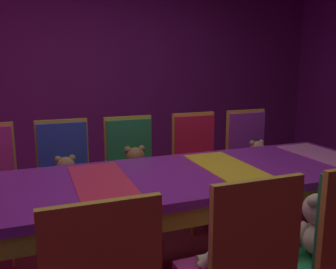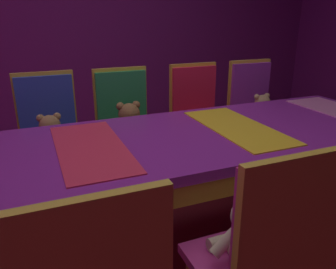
{
  "view_description": "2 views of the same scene",
  "coord_description": "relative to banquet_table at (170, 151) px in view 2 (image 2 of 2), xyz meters",
  "views": [
    {
      "loc": [
        2.0,
        -0.77,
        1.42
      ],
      "look_at": [
        0.17,
        -0.07,
        1.03
      ],
      "focal_mm": 38.21,
      "sensor_mm": 36.0,
      "label": 1
    },
    {
      "loc": [
        1.56,
        -0.66,
        1.35
      ],
      "look_at": [
        0.01,
        -0.02,
        0.76
      ],
      "focal_mm": 36.18,
      "sensor_mm": 36.0,
      "label": 2
    }
  ],
  "objects": [
    {
      "name": "ground_plane",
      "position": [
        0.0,
        0.0,
        -0.66
      ],
      "size": [
        7.9,
        7.9,
        0.0
      ],
      "primitive_type": "plane",
      "color": "maroon"
    },
    {
      "name": "wall_left",
      "position": [
        -2.6,
        0.0,
        0.74
      ],
      "size": [
        0.12,
        6.4,
        2.8
      ],
      "primitive_type": "cube",
      "color": "#721E72",
      "rests_on": "ground_plane"
    },
    {
      "name": "banquet_table",
      "position": [
        0.0,
        0.0,
        0.0
      ],
      "size": [
        0.9,
        2.97,
        0.75
      ],
      "color": "purple",
      "rests_on": "ground_plane"
    },
    {
      "name": "chair_left_1",
      "position": [
        -0.84,
        -0.57,
        -0.06
      ],
      "size": [
        0.42,
        0.41,
        0.98
      ],
      "color": "#2D47B2",
      "rests_on": "ground_plane"
    },
    {
      "name": "teddy_left_1",
      "position": [
        -0.7,
        -0.57,
        -0.08
      ],
      "size": [
        0.23,
        0.3,
        0.28
      ],
      "color": "#9E7247",
      "rests_on": "chair_left_1"
    },
    {
      "name": "chair_left_2",
      "position": [
        -0.83,
        -0.03,
        -0.06
      ],
      "size": [
        0.42,
        0.41,
        0.98
      ],
      "color": "#268C4C",
      "rests_on": "ground_plane"
    },
    {
      "name": "teddy_left_2",
      "position": [
        -0.68,
        -0.03,
        -0.06
      ],
      "size": [
        0.26,
        0.33,
        0.31
      ],
      "color": "olive",
      "rests_on": "chair_left_2"
    },
    {
      "name": "chair_left_3",
      "position": [
        -0.83,
        0.58,
        -0.06
      ],
      "size": [
        0.42,
        0.41,
        0.98
      ],
      "color": "red",
      "rests_on": "ground_plane"
    },
    {
      "name": "chair_left_4",
      "position": [
        -0.84,
        1.14,
        -0.06
      ],
      "size": [
        0.42,
        0.41,
        0.98
      ],
      "color": "purple",
      "rests_on": "ground_plane"
    },
    {
      "name": "teddy_left_4",
      "position": [
        -0.69,
        1.14,
        -0.08
      ],
      "size": [
        0.22,
        0.29,
        0.27
      ],
      "color": "tan",
      "rests_on": "chair_left_4"
    },
    {
      "name": "chair_right_2",
      "position": [
        0.82,
        0.02,
        -0.06
      ],
      "size": [
        0.42,
        0.41,
        0.98
      ],
      "rotation": [
        0.0,
        0.0,
        3.14
      ],
      "color": "#CC338C",
      "rests_on": "ground_plane"
    },
    {
      "name": "teddy_right_2",
      "position": [
        0.68,
        0.02,
        -0.08
      ],
      "size": [
        0.22,
        0.28,
        0.27
      ],
      "rotation": [
        0.0,
        0.0,
        3.14
      ],
      "color": "beige",
      "rests_on": "chair_right_2"
    }
  ]
}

